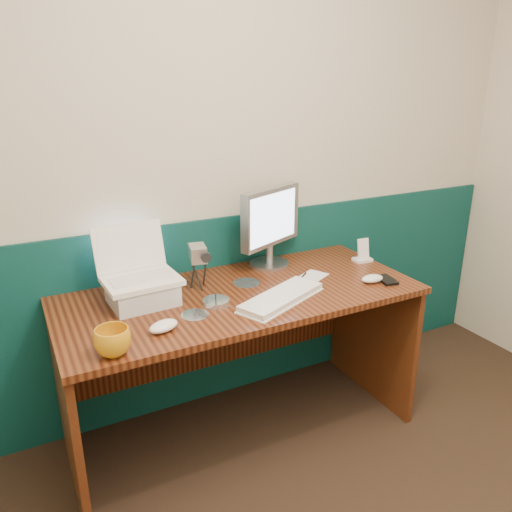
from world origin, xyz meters
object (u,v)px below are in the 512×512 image
mug (113,342)px  camcorder (198,269)px  monitor (270,228)px  keyboard (281,298)px  laptop (139,255)px  desk (241,365)px

mug → camcorder: (0.47, 0.41, 0.04)m
monitor → keyboard: 0.47m
keyboard → camcorder: camcorder is taller
mug → camcorder: 0.63m
laptop → keyboard: 0.62m
laptop → camcorder: laptop is taller
camcorder → desk: bearing=-29.9°
desk → laptop: (-0.42, 0.09, 0.59)m
monitor → camcorder: monitor is taller
mug → keyboard: bearing=9.1°
keyboard → mug: (-0.74, -0.12, 0.04)m
monitor → mug: bearing=-173.8°
desk → camcorder: size_ratio=8.85×
monitor → camcorder: size_ratio=2.21×
camcorder → monitor: bearing=26.4°
camcorder → keyboard: bearing=-35.8°
laptop → monitor: size_ratio=0.76×
mug → camcorder: camcorder is taller
monitor → keyboard: monitor is taller
monitor → mug: size_ratio=3.16×
laptop → camcorder: 0.30m
keyboard → mug: size_ratio=3.38×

